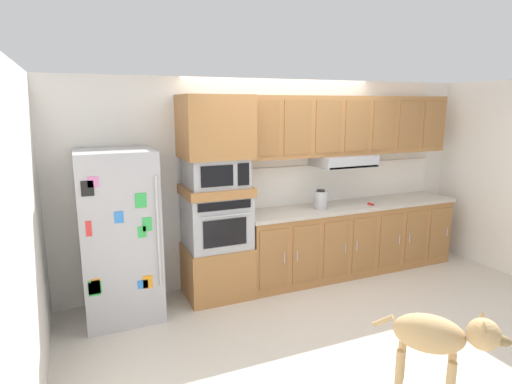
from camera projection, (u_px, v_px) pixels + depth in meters
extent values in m
plane|color=beige|center=(322.00, 306.00, 4.73)|extent=(9.60, 9.60, 0.00)
cube|color=silver|center=(278.00, 179.00, 5.48)|extent=(6.20, 0.12, 2.50)
cube|color=silver|center=(24.00, 226.00, 3.38)|extent=(0.12, 7.10, 2.50)
cube|color=white|center=(508.00, 178.00, 5.57)|extent=(0.12, 7.10, 2.50)
cube|color=#ADADB2|center=(119.00, 235.00, 4.37)|extent=(0.76, 0.70, 1.76)
cylinder|color=silver|center=(158.00, 232.00, 4.15)|extent=(0.02, 0.02, 1.10)
cube|color=green|center=(95.00, 288.00, 4.02)|extent=(0.12, 0.01, 0.12)
cube|color=orange|center=(96.00, 286.00, 4.02)|extent=(0.08, 0.01, 0.14)
cube|color=pink|center=(93.00, 182.00, 3.84)|extent=(0.10, 0.01, 0.10)
cube|color=green|center=(147.00, 224.00, 4.11)|extent=(0.09, 0.01, 0.14)
cube|color=orange|center=(148.00, 282.00, 4.22)|extent=(0.09, 0.01, 0.13)
cube|color=#337FDB|center=(119.00, 217.00, 3.99)|extent=(0.08, 0.01, 0.11)
cube|color=green|center=(141.00, 200.00, 4.04)|extent=(0.10, 0.01, 0.14)
cube|color=green|center=(142.00, 232.00, 4.10)|extent=(0.08, 0.01, 0.11)
cube|color=black|center=(87.00, 188.00, 3.83)|extent=(0.11, 0.01, 0.14)
cube|color=red|center=(89.00, 229.00, 3.90)|extent=(0.05, 0.01, 0.15)
cube|color=#337FDB|center=(143.00, 284.00, 4.20)|extent=(0.10, 0.01, 0.09)
cube|color=green|center=(94.00, 288.00, 4.02)|extent=(0.10, 0.01, 0.16)
cube|color=#A8703D|center=(217.00, 270.00, 4.97)|extent=(0.74, 0.62, 0.60)
cube|color=#A8AAAF|center=(216.00, 221.00, 4.85)|extent=(0.70, 0.58, 0.60)
cube|color=black|center=(225.00, 233.00, 4.60)|extent=(0.49, 0.01, 0.30)
cube|color=black|center=(225.00, 206.00, 4.53)|extent=(0.59, 0.01, 0.09)
cylinder|color=#A8AAAF|center=(226.00, 216.00, 4.53)|extent=(0.56, 0.02, 0.02)
cube|color=#A8703D|center=(216.00, 191.00, 4.78)|extent=(0.74, 0.62, 0.10)
cube|color=#A8AAAF|center=(215.00, 172.00, 4.74)|extent=(0.64, 0.53, 0.32)
cube|color=black|center=(217.00, 176.00, 4.46)|extent=(0.35, 0.01, 0.22)
cube|color=black|center=(243.00, 174.00, 4.58)|extent=(0.13, 0.01, 0.24)
cube|color=#A8703D|center=(215.00, 127.00, 4.63)|extent=(0.74, 0.62, 0.68)
cube|color=#A8703D|center=(350.00, 239.00, 5.67)|extent=(2.96, 0.60, 0.88)
cube|color=#9A6738|center=(274.00, 259.00, 4.89)|extent=(0.36, 0.01, 0.70)
cylinder|color=#BCBCC1|center=(284.00, 258.00, 4.93)|extent=(0.01, 0.01, 0.12)
cube|color=#9A6738|center=(306.00, 254.00, 5.06)|extent=(0.36, 0.01, 0.70)
cylinder|color=#BCBCC1|center=(297.00, 256.00, 4.99)|extent=(0.01, 0.01, 0.12)
cube|color=#9A6738|center=(336.00, 249.00, 5.22)|extent=(0.36, 0.01, 0.70)
cylinder|color=#BCBCC1|center=(346.00, 248.00, 5.26)|extent=(0.01, 0.01, 0.12)
cube|color=#9A6738|center=(364.00, 245.00, 5.39)|extent=(0.36, 0.01, 0.70)
cylinder|color=#BCBCC1|center=(357.00, 246.00, 5.32)|extent=(0.01, 0.01, 0.12)
cube|color=#9A6738|center=(391.00, 241.00, 5.55)|extent=(0.36, 0.01, 0.70)
cylinder|color=#BCBCC1|center=(399.00, 240.00, 5.59)|extent=(0.01, 0.01, 0.12)
cube|color=#9A6738|center=(416.00, 237.00, 5.72)|extent=(0.36, 0.01, 0.70)
cylinder|color=#BCBCC1|center=(409.00, 238.00, 5.66)|extent=(0.01, 0.01, 0.12)
cube|color=#9A6738|center=(440.00, 233.00, 5.88)|extent=(0.36, 0.01, 0.70)
cylinder|color=#BCBCC1|center=(447.00, 232.00, 5.92)|extent=(0.01, 0.01, 0.12)
cube|color=#BCB2A3|center=(351.00, 205.00, 5.57)|extent=(3.00, 0.64, 0.04)
cube|color=white|center=(340.00, 182.00, 5.78)|extent=(3.00, 0.02, 0.50)
cube|color=#A8703D|center=(349.00, 125.00, 5.48)|extent=(2.96, 0.34, 0.74)
cube|color=#A8AAAF|center=(343.00, 161.00, 5.46)|extent=(0.76, 0.48, 0.14)
cube|color=black|center=(354.00, 167.00, 5.28)|extent=(0.72, 0.04, 0.02)
cube|color=#9A6738|center=(265.00, 128.00, 4.83)|extent=(0.36, 0.01, 0.63)
cube|color=#9A6738|center=(298.00, 128.00, 4.99)|extent=(0.36, 0.01, 0.63)
cube|color=#9A6738|center=(329.00, 127.00, 5.16)|extent=(0.36, 0.01, 0.63)
cube|color=#9A6738|center=(357.00, 126.00, 5.32)|extent=(0.36, 0.01, 0.63)
cube|color=#9A6738|center=(385.00, 125.00, 5.49)|extent=(0.36, 0.01, 0.63)
cube|color=#9A6738|center=(410.00, 125.00, 5.65)|extent=(0.36, 0.01, 0.63)
cube|color=#9A6738|center=(434.00, 124.00, 5.82)|extent=(0.36, 0.01, 0.63)
cylinder|color=red|center=(371.00, 204.00, 5.51)|extent=(0.03, 0.10, 0.03)
cylinder|color=silver|center=(377.00, 203.00, 5.56)|extent=(0.01, 0.12, 0.01)
cylinder|color=#A8AAAF|center=(321.00, 200.00, 5.30)|extent=(0.17, 0.17, 0.22)
cylinder|color=black|center=(321.00, 191.00, 5.28)|extent=(0.10, 0.10, 0.02)
ellipsoid|color=tan|center=(428.00, 333.00, 3.26)|extent=(0.57, 0.59, 0.29)
sphere|color=tan|center=(484.00, 334.00, 3.09)|extent=(0.23, 0.23, 0.23)
ellipsoid|color=olive|center=(502.00, 341.00, 3.05)|extent=(0.15, 0.16, 0.08)
cone|color=tan|center=(482.00, 316.00, 3.15)|extent=(0.06, 0.06, 0.07)
cone|color=tan|center=(484.00, 326.00, 3.01)|extent=(0.06, 0.06, 0.07)
cylinder|color=tan|center=(383.00, 321.00, 3.39)|extent=(0.14, 0.15, 0.13)
cylinder|color=tan|center=(451.00, 370.00, 3.32)|extent=(0.06, 0.06, 0.34)
cylinder|color=tan|center=(451.00, 383.00, 3.18)|extent=(0.06, 0.06, 0.34)
cylinder|color=tan|center=(401.00, 359.00, 3.47)|extent=(0.06, 0.06, 0.34)
cylinder|color=tan|center=(399.00, 370.00, 3.32)|extent=(0.06, 0.06, 0.34)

